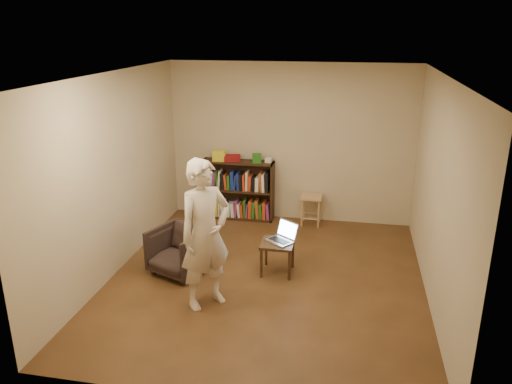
% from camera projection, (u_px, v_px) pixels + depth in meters
% --- Properties ---
extents(floor, '(4.50, 4.50, 0.00)m').
position_uv_depth(floor, '(266.00, 280.00, 6.48)').
color(floor, '#3F2A14').
rests_on(floor, ground).
extents(ceiling, '(4.50, 4.50, 0.00)m').
position_uv_depth(ceiling, '(267.00, 75.00, 5.65)').
color(ceiling, white).
rests_on(ceiling, wall_back).
extents(wall_back, '(4.00, 0.00, 4.00)m').
position_uv_depth(wall_back, '(290.00, 143.00, 8.15)').
color(wall_back, '#B8A88B').
rests_on(wall_back, floor).
extents(wall_left, '(0.00, 4.50, 4.50)m').
position_uv_depth(wall_left, '(114.00, 175.00, 6.43)').
color(wall_left, '#B8A88B').
rests_on(wall_left, floor).
extents(wall_right, '(0.00, 4.50, 4.50)m').
position_uv_depth(wall_right, '(439.00, 195.00, 5.70)').
color(wall_right, '#B8A88B').
rests_on(wall_right, floor).
extents(bookshelf, '(1.20, 0.30, 1.00)m').
position_uv_depth(bookshelf, '(238.00, 193.00, 8.44)').
color(bookshelf, black).
rests_on(bookshelf, floor).
extents(box_yellow, '(0.21, 0.16, 0.17)m').
position_uv_depth(box_yellow, '(219.00, 156.00, 8.25)').
color(box_yellow, yellow).
rests_on(box_yellow, bookshelf).
extents(red_cloth, '(0.31, 0.26, 0.09)m').
position_uv_depth(red_cloth, '(232.00, 158.00, 8.26)').
color(red_cloth, maroon).
rests_on(red_cloth, bookshelf).
extents(box_green, '(0.17, 0.17, 0.14)m').
position_uv_depth(box_green, '(257.00, 158.00, 8.14)').
color(box_green, '#24661B').
rests_on(box_green, bookshelf).
extents(box_white, '(0.11, 0.11, 0.08)m').
position_uv_depth(box_white, '(269.00, 160.00, 8.16)').
color(box_white, white).
rests_on(box_white, bookshelf).
extents(stool, '(0.34, 0.34, 0.49)m').
position_uv_depth(stool, '(311.00, 201.00, 8.16)').
color(stool, tan).
rests_on(stool, floor).
extents(armchair, '(0.88, 0.89, 0.62)m').
position_uv_depth(armchair, '(180.00, 251.00, 6.58)').
color(armchair, '#302320').
rests_on(armchair, floor).
extents(side_table, '(0.42, 0.42, 0.43)m').
position_uv_depth(side_table, '(277.00, 247.00, 6.56)').
color(side_table, black).
rests_on(side_table, floor).
extents(laptop, '(0.46, 0.45, 0.25)m').
position_uv_depth(laptop, '(283.00, 236.00, 6.58)').
color(laptop, '#BABABF').
rests_on(laptop, side_table).
extents(person, '(0.75, 0.76, 1.77)m').
position_uv_depth(person, '(205.00, 235.00, 5.65)').
color(person, beige).
rests_on(person, floor).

